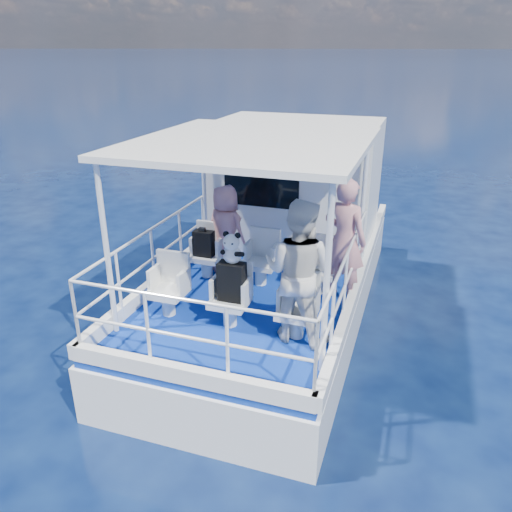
{
  "coord_description": "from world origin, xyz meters",
  "views": [
    {
      "loc": [
        2.15,
        -6.43,
        4.3
      ],
      "look_at": [
        0.13,
        -0.4,
        1.63
      ],
      "focal_mm": 35.0,
      "sensor_mm": 36.0,
      "label": 1
    }
  ],
  "objects": [
    {
      "name": "passenger_stbd_aft",
      "position": [
        0.9,
        -1.11,
        1.81
      ],
      "size": [
        0.96,
        0.8,
        1.81
      ],
      "primitive_type": "imported",
      "rotation": [
        0.0,
        0.0,
        3.01
      ],
      "color": "silver",
      "rests_on": "deck"
    },
    {
      "name": "passenger_stbd_fwd",
      "position": [
        1.25,
        0.16,
        1.79
      ],
      "size": [
        0.76,
        0.62,
        1.78
      ],
      "primitive_type": "imported",
      "rotation": [
        0.0,
        0.0,
        2.79
      ],
      "color": "#D2888E",
      "rests_on": "deck"
    },
    {
      "name": "deck",
      "position": [
        0.0,
        1.0,
        0.85
      ],
      "size": [
        2.9,
        6.9,
        0.1
      ],
      "primitive_type": "cube",
      "color": "navy",
      "rests_on": "hull"
    },
    {
      "name": "compact_camera",
      "position": [
        -0.92,
        0.13,
        1.72
      ],
      "size": [
        0.1,
        0.06,
        0.06
      ],
      "primitive_type": "cube",
      "color": "black",
      "rests_on": "backpack_port"
    },
    {
      "name": "seat_center_aft",
      "position": [
        0.0,
        -1.1,
        1.09
      ],
      "size": [
        0.48,
        0.46,
        0.38
      ],
      "primitive_type": "cube",
      "color": "silver",
      "rests_on": "deck"
    },
    {
      "name": "canopy_posts",
      "position": [
        0.0,
        -0.25,
        2.0
      ],
      "size": [
        2.77,
        2.97,
        2.2
      ],
      "color": "white",
      "rests_on": "deck"
    },
    {
      "name": "passenger_port_fwd",
      "position": [
        -0.65,
        0.42,
        1.63
      ],
      "size": [
        0.63,
        0.52,
        1.45
      ],
      "primitive_type": "imported",
      "rotation": [
        0.0,
        0.0,
        2.87
      ],
      "color": "#CD8487",
      "rests_on": "deck"
    },
    {
      "name": "seat_center_fwd",
      "position": [
        0.0,
        0.2,
        1.09
      ],
      "size": [
        0.48,
        0.46,
        0.38
      ],
      "primitive_type": "cube",
      "color": "silver",
      "rests_on": "deck"
    },
    {
      "name": "backpack_port",
      "position": [
        -0.91,
        0.14,
        1.48
      ],
      "size": [
        0.31,
        0.17,
        0.41
      ],
      "primitive_type": "cube",
      "color": "black",
      "rests_on": "seat_port_fwd"
    },
    {
      "name": "seat_stbd_fwd",
      "position": [
        0.9,
        0.2,
        1.09
      ],
      "size": [
        0.48,
        0.46,
        0.38
      ],
      "primitive_type": "cube",
      "color": "silver",
      "rests_on": "deck"
    },
    {
      "name": "seat_stbd_aft",
      "position": [
        0.9,
        -1.1,
        1.09
      ],
      "size": [
        0.48,
        0.46,
        0.38
      ],
      "primitive_type": "cube",
      "color": "silver",
      "rests_on": "deck"
    },
    {
      "name": "railings",
      "position": [
        0.0,
        -0.58,
        1.4
      ],
      "size": [
        2.84,
        3.59,
        1.0
      ],
      "primitive_type": null,
      "color": "white",
      "rests_on": "deck"
    },
    {
      "name": "panda",
      "position": [
        0.04,
        -1.08,
        2.0
      ],
      "size": [
        0.26,
        0.22,
        0.41
      ],
      "primitive_type": null,
      "color": "silver",
      "rests_on": "backpack_center"
    },
    {
      "name": "cabin",
      "position": [
        0.0,
        2.3,
        2.0
      ],
      "size": [
        2.85,
        2.0,
        2.2
      ],
      "primitive_type": "cube",
      "color": "white",
      "rests_on": "deck"
    },
    {
      "name": "hull",
      "position": [
        0.0,
        1.0,
        0.0
      ],
      "size": [
        3.0,
        7.0,
        1.6
      ],
      "primitive_type": "cube",
      "color": "white",
      "rests_on": "ground"
    },
    {
      "name": "canopy",
      "position": [
        0.0,
        -0.2,
        3.14
      ],
      "size": [
        3.0,
        3.2,
        0.08
      ],
      "primitive_type": "cube",
      "color": "white",
      "rests_on": "cabin"
    },
    {
      "name": "ground",
      "position": [
        0.0,
        0.0,
        0.0
      ],
      "size": [
        2000.0,
        2000.0,
        0.0
      ],
      "primitive_type": "plane",
      "color": "#061133",
      "rests_on": "ground"
    },
    {
      "name": "backpack_center",
      "position": [
        0.03,
        -1.1,
        1.54
      ],
      "size": [
        0.34,
        0.19,
        0.51
      ],
      "primitive_type": "cube",
      "color": "black",
      "rests_on": "seat_center_aft"
    },
    {
      "name": "seat_port_aft",
      "position": [
        -0.9,
        -1.1,
        1.09
      ],
      "size": [
        0.48,
        0.46,
        0.38
      ],
      "primitive_type": "cube",
      "color": "silver",
      "rests_on": "deck"
    },
    {
      "name": "seat_port_fwd",
      "position": [
        -0.9,
        0.2,
        1.09
      ],
      "size": [
        0.48,
        0.46,
        0.38
      ],
      "primitive_type": "cube",
      "color": "silver",
      "rests_on": "deck"
    }
  ]
}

